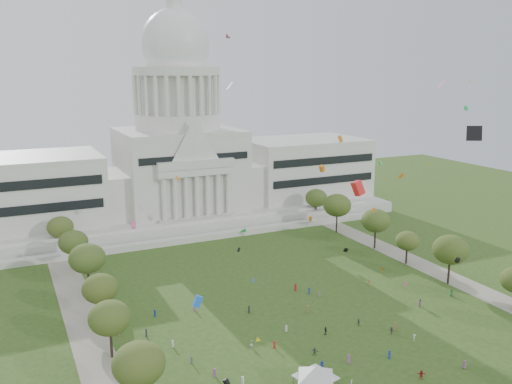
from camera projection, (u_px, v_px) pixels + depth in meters
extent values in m
plane|color=#2F4C18|center=(349.00, 348.00, 111.92)|extent=(400.00, 400.00, 0.00)
cube|color=beige|center=(180.00, 211.00, 212.90)|extent=(160.00, 60.00, 4.00)
cube|color=beige|center=(209.00, 236.00, 184.02)|extent=(130.00, 3.00, 2.00)
cube|color=beige|center=(201.00, 226.00, 190.74)|extent=(140.00, 3.00, 5.00)
cube|color=beige|center=(26.00, 193.00, 186.20)|extent=(50.00, 34.00, 22.00)
cube|color=beige|center=(303.00, 169.00, 232.14)|extent=(50.00, 34.00, 22.00)
cube|color=beige|center=(110.00, 195.00, 196.79)|extent=(12.00, 26.00, 16.00)
cube|color=beige|center=(245.00, 182.00, 219.34)|extent=(12.00, 26.00, 16.00)
cube|color=beige|center=(179.00, 172.00, 208.52)|extent=(44.00, 38.00, 28.00)
cube|color=beige|center=(196.00, 172.00, 190.18)|extent=(28.00, 3.00, 2.40)
cube|color=black|center=(28.00, 198.00, 170.59)|extent=(46.00, 0.40, 11.00)
cube|color=black|center=(325.00, 171.00, 216.54)|extent=(46.00, 0.40, 11.00)
cylinder|color=beige|center=(178.00, 121.00, 204.27)|extent=(32.00, 32.00, 6.00)
cylinder|color=beige|center=(177.00, 94.00, 202.08)|extent=(28.00, 28.00, 14.00)
cylinder|color=beige|center=(176.00, 71.00, 200.22)|extent=(32.40, 32.40, 3.00)
cylinder|color=beige|center=(176.00, 56.00, 199.02)|extent=(22.00, 22.00, 8.00)
ellipsoid|color=silver|center=(175.00, 45.00, 198.15)|extent=(25.00, 25.00, 26.20)
cylinder|color=beige|center=(174.00, 6.00, 195.19)|extent=(6.00, 6.00, 5.00)
cube|color=gray|center=(87.00, 333.00, 118.32)|extent=(8.00, 160.00, 0.04)
cube|color=gray|center=(426.00, 267.00, 158.42)|extent=(8.00, 160.00, 0.04)
ellipsoid|color=#3E4E1B|center=(139.00, 364.00, 88.94)|extent=(8.86, 8.86, 7.25)
cylinder|color=black|center=(111.00, 345.00, 107.77)|extent=(0.56, 0.56, 5.47)
ellipsoid|color=#3A4E1B|center=(110.00, 318.00, 106.50)|extent=(8.42, 8.42, 6.89)
cylinder|color=black|center=(449.00, 273.00, 145.07)|extent=(0.56, 0.56, 6.20)
ellipsoid|color=#354A16|center=(451.00, 250.00, 143.63)|extent=(9.55, 9.55, 7.82)
cylinder|color=black|center=(102.00, 312.00, 122.84)|extent=(0.56, 0.56, 5.27)
ellipsoid|color=#3B4B18|center=(100.00, 288.00, 121.62)|extent=(8.12, 8.12, 6.65)
cylinder|color=black|center=(406.00, 256.00, 160.38)|extent=(0.56, 0.56, 4.56)
ellipsoid|color=#41521E|center=(407.00, 241.00, 159.32)|extent=(7.01, 7.01, 5.74)
cylinder|color=black|center=(89.00, 282.00, 139.07)|extent=(0.56, 0.56, 6.03)
ellipsoid|color=#354D1B|center=(87.00, 258.00, 137.68)|extent=(9.29, 9.29, 7.60)
cylinder|color=black|center=(375.00, 240.00, 174.09)|extent=(0.56, 0.56, 5.97)
ellipsoid|color=#38501B|center=(376.00, 221.00, 172.71)|extent=(9.19, 9.19, 7.52)
cylinder|color=black|center=(75.00, 261.00, 155.06)|extent=(0.56, 0.56, 5.41)
ellipsoid|color=#344919|center=(73.00, 242.00, 153.81)|extent=(8.33, 8.33, 6.81)
cylinder|color=black|center=(337.00, 224.00, 191.29)|extent=(0.56, 0.56, 6.37)
ellipsoid|color=#384F17|center=(337.00, 205.00, 189.81)|extent=(9.82, 9.82, 8.03)
cylinder|color=black|center=(62.00, 244.00, 170.37)|extent=(0.56, 0.56, 5.32)
ellipsoid|color=#3C4C1B|center=(60.00, 227.00, 169.14)|extent=(8.19, 8.19, 6.70)
cylinder|color=black|center=(316.00, 213.00, 208.24)|extent=(0.56, 0.56, 5.47)
ellipsoid|color=#364E19|center=(316.00, 198.00, 206.97)|extent=(8.42, 8.42, 6.89)
cylinder|color=#4C4C4C|center=(293.00, 380.00, 98.16)|extent=(0.12, 0.12, 2.59)
cylinder|color=#4C4C4C|center=(321.00, 372.00, 100.58)|extent=(0.12, 0.12, 2.59)
cube|color=silver|center=(316.00, 377.00, 96.50)|extent=(7.50, 7.50, 0.21)
pyramid|color=silver|center=(316.00, 371.00, 96.26)|extent=(10.49, 10.49, 2.07)
imported|color=#33723F|center=(451.00, 293.00, 137.52)|extent=(1.13, 1.07, 1.95)
imported|color=#994C8C|center=(420.00, 303.00, 131.37)|extent=(1.09, 0.83, 1.98)
imported|color=#26262B|center=(391.00, 331.00, 117.70)|extent=(0.64, 1.10, 1.63)
imported|color=#26262B|center=(325.00, 331.00, 117.44)|extent=(0.61, 1.10, 1.87)
imported|color=#4C4C51|center=(315.00, 351.00, 109.05)|extent=(1.46, 1.45, 1.59)
imported|color=#994C8C|center=(464.00, 364.00, 104.05)|extent=(0.83, 0.99, 1.74)
imported|color=silver|center=(351.00, 383.00, 97.95)|extent=(0.64, 0.67, 1.48)
imported|color=silver|center=(251.00, 344.00, 111.64)|extent=(0.90, 0.62, 1.72)
imported|color=silver|center=(414.00, 338.00, 114.72)|extent=(1.05, 1.05, 1.52)
imported|color=#4C4C51|center=(359.00, 322.00, 121.54)|extent=(0.62, 1.03, 1.70)
imported|color=#B21E1E|center=(421.00, 375.00, 100.53)|extent=(1.76, 1.38, 1.78)
cube|color=navy|center=(389.00, 355.00, 107.63)|extent=(0.53, 0.48, 1.71)
cube|color=olive|center=(369.00, 282.00, 144.50)|extent=(0.50, 0.43, 1.62)
cube|color=#4C4C51|center=(192.00, 360.00, 105.78)|extent=(0.27, 0.43, 1.61)
cube|color=#26262B|center=(146.00, 333.00, 116.51)|extent=(0.35, 0.51, 1.83)
cube|color=#994C8C|center=(195.00, 307.00, 129.09)|extent=(0.43, 0.55, 1.82)
cube|color=olive|center=(118.00, 332.00, 117.00)|extent=(0.48, 0.56, 1.79)
cube|color=navy|center=(322.00, 366.00, 103.32)|extent=(0.56, 0.60, 1.92)
cube|color=navy|center=(309.00, 291.00, 139.12)|extent=(0.48, 0.39, 1.57)
cube|color=#994C8C|center=(320.00, 294.00, 137.05)|extent=(0.34, 0.44, 1.46)
cube|color=olive|center=(396.00, 327.00, 119.08)|extent=(0.60, 0.58, 1.95)
cube|color=#26262B|center=(249.00, 310.00, 127.94)|extent=(0.32, 0.49, 1.78)
cube|color=silver|center=(243.00, 381.00, 98.29)|extent=(0.46, 0.57, 1.86)
cube|color=#994C8C|center=(349.00, 359.00, 105.88)|extent=(0.56, 0.47, 1.82)
cube|color=#B21E1E|center=(274.00, 345.00, 111.66)|extent=(0.30, 0.45, 1.64)
cube|color=olive|center=(308.00, 309.00, 128.04)|extent=(0.54, 0.57, 1.83)
cube|color=#B21E1E|center=(295.00, 287.00, 140.81)|extent=(0.57, 0.59, 1.91)
cube|color=silver|center=(286.00, 329.00, 118.75)|extent=(0.43, 0.47, 1.51)
cube|color=#994C8C|center=(215.00, 373.00, 101.36)|extent=(0.48, 0.48, 1.59)
cube|color=silver|center=(173.00, 344.00, 112.14)|extent=(0.48, 0.39, 1.55)
cube|color=navy|center=(155.00, 313.00, 126.03)|extent=(0.44, 0.53, 1.72)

